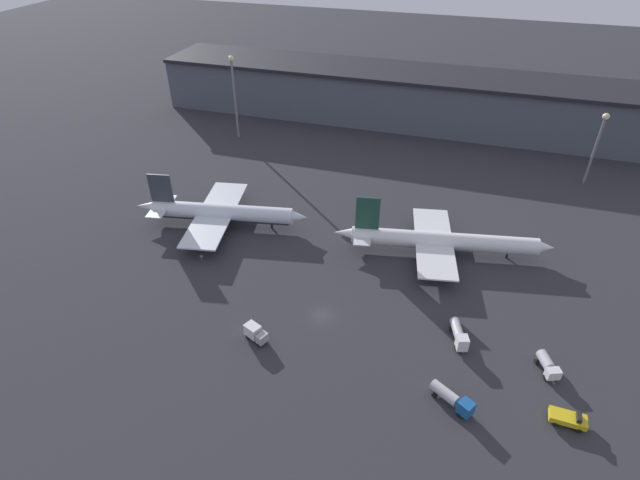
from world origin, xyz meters
The scene contains 11 objects.
ground centered at (0.00, 0.00, 0.00)m, with size 600.00×600.00×0.00m, color #2D2D33.
terminal_building centered at (0.00, 104.95, 9.09)m, with size 178.92×25.63×18.08m.
airplane_0 centered at (-33.58, 23.50, 3.61)m, with size 43.03×31.67×13.27m.
airplane_1 centered at (19.74, 27.78, 3.43)m, with size 49.17×28.79×13.67m.
service_vehicle_0 centered at (26.27, -13.74, 1.66)m, with size 7.53×5.66×3.04m.
service_vehicle_1 centered at (26.14, 0.96, 1.71)m, with size 3.96×7.41×3.31m.
service_vehicle_2 centered at (-9.92, -9.84, 1.72)m, with size 5.11×3.83×3.09m.
service_vehicle_3 centered at (41.41, -1.63, 1.54)m, with size 4.06×5.78×2.62m.
service_vehicle_4 centered at (43.96, -11.74, 1.19)m, with size 5.61×2.74×2.55m.
lamp_post_0 centered at (-52.60, 74.22, 16.98)m, with size 1.80×1.80×26.97m.
lamp_post_1 centered at (55.43, 74.22, 13.55)m, with size 1.80×1.80×20.78m.
Camera 1 is at (21.11, -68.79, 68.90)m, focal length 28.00 mm.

